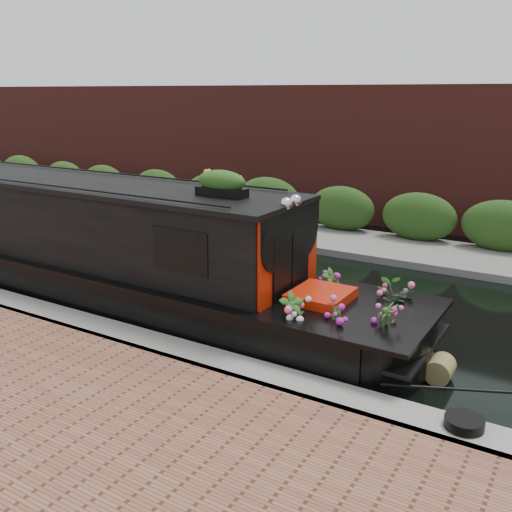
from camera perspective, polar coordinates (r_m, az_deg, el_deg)
The scene contains 8 objects.
ground at distance 11.60m, azimuth -2.03°, elevation -3.07°, with size 80.00×80.00×0.00m, color black.
near_bank_coping at distance 9.23m, azimuth -13.44°, elevation -8.78°, with size 40.00×0.60×0.50m, color gray.
far_bank_path at distance 15.14m, azimuth 6.70°, elevation 1.44°, with size 40.00×2.40×0.34m, color slate.
far_hedge at distance 15.94m, azimuth 8.05°, elevation 2.14°, with size 40.00×1.10×2.80m, color #224216.
far_brick_wall at distance 17.84m, azimuth 10.74°, elevation 3.52°, with size 40.00×1.00×8.00m, color #58211D.
narrowboat at distance 11.27m, azimuth -15.92°, elevation 0.27°, with size 12.28×2.24×2.87m.
rope_fender at distance 8.31m, azimuth 17.93°, elevation -10.71°, with size 0.35×0.35×0.40m, color olive.
coiled_mooring_rope at distance 6.93m, azimuth 20.11°, elevation -15.39°, with size 0.43×0.43×0.12m, color black.
Camera 1 is at (6.02, -9.15, 3.82)m, focal length 40.00 mm.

